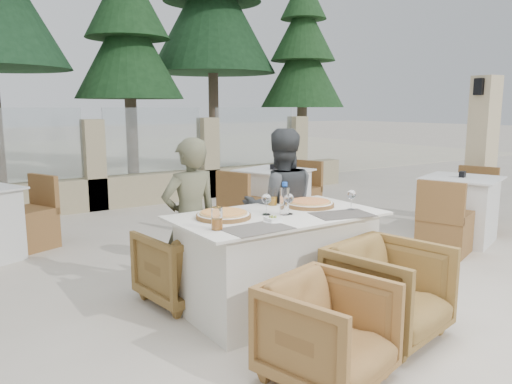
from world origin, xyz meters
TOP-DOWN VIEW (x-y plane):
  - ground at (0.00, 0.00)m, footprint 80.00×80.00m
  - sand_patch at (0.00, 14.00)m, footprint 30.00×16.00m
  - perimeter_wall_far at (0.00, 4.80)m, footprint 10.00×0.34m
  - lantern_pillar at (4.20, 1.00)m, footprint 0.34×0.34m
  - pine_centre at (1.50, 7.20)m, footprint 2.20×2.20m
  - pine_mid_right at (3.80, 7.80)m, footprint 2.99×2.99m
  - pine_far_right at (5.50, 6.50)m, footprint 1.98×1.98m
  - dining_table at (0.04, 0.09)m, footprint 1.60×0.90m
  - placemat_near_left at (-0.36, -0.22)m, footprint 0.46×0.31m
  - placemat_near_right at (0.43, -0.21)m, footprint 0.51×0.40m
  - pizza_left at (-0.38, 0.20)m, footprint 0.44×0.44m
  - pizza_right at (0.44, 0.18)m, footprint 0.51×0.51m
  - water_bottle at (0.07, 0.04)m, footprint 0.08×0.08m
  - wine_glass_centre at (-0.05, 0.11)m, footprint 0.08×0.08m
  - wine_glass_near at (0.10, 0.03)m, footprint 0.10×0.10m
  - wine_glass_corner at (0.62, -0.12)m, footprint 0.09×0.09m
  - beer_glass_left at (-0.60, -0.08)m, footprint 0.08×0.08m
  - beer_glass_right at (0.21, 0.39)m, footprint 0.08×0.08m
  - olive_dish at (-0.15, -0.11)m, footprint 0.13×0.13m
  - armchair_far_left at (-0.49, 0.66)m, footprint 0.73×0.74m
  - armchair_far_right at (0.46, 0.62)m, footprint 0.70×0.72m
  - armchair_near_left at (-0.35, -0.93)m, footprint 0.80×0.81m
  - armchair_near_right at (0.40, -0.72)m, footprint 0.83×0.85m
  - diner_left at (-0.45, 0.62)m, footprint 0.50×0.33m
  - diner_right at (0.41, 0.54)m, footprint 0.84×0.76m
  - bg_table_b at (1.65, 2.35)m, footprint 1.81×1.28m
  - bg_table_c at (3.05, 0.51)m, footprint 1.82×1.33m

SIDE VIEW (x-z plane):
  - ground at x=0.00m, z-range 0.00..0.00m
  - sand_patch at x=0.00m, z-range 0.00..0.01m
  - armchair_near_left at x=-0.35m, z-range 0.00..0.61m
  - armchair_far_left at x=-0.49m, z-range 0.00..0.61m
  - armchair_far_right at x=0.46m, z-range 0.00..0.61m
  - armchair_near_right at x=0.40m, z-range 0.00..0.66m
  - dining_table at x=0.04m, z-range 0.00..0.77m
  - bg_table_b at x=1.65m, z-range 0.00..0.77m
  - bg_table_c at x=3.05m, z-range 0.00..0.77m
  - diner_left at x=-0.45m, z-range 0.00..1.35m
  - diner_right at x=0.41m, z-range 0.00..1.40m
  - placemat_near_left at x=-0.36m, z-range 0.77..0.77m
  - placemat_near_right at x=0.43m, z-range 0.77..0.77m
  - olive_dish at x=-0.15m, z-range 0.77..0.81m
  - pizza_right at x=0.44m, z-range 0.77..0.82m
  - pizza_left at x=-0.38m, z-range 0.77..0.82m
  - perimeter_wall_far at x=0.00m, z-range 0.00..1.60m
  - beer_glass_right at x=0.21m, z-range 0.77..0.92m
  - beer_glass_left at x=-0.60m, z-range 0.77..0.92m
  - wine_glass_centre at x=-0.05m, z-range 0.77..0.95m
  - wine_glass_near at x=0.10m, z-range 0.77..0.95m
  - wine_glass_corner at x=0.62m, z-range 0.77..0.95m
  - water_bottle at x=0.07m, z-range 0.77..1.02m
  - lantern_pillar at x=4.20m, z-range 0.00..2.00m
  - pine_far_right at x=5.50m, z-range 0.00..4.50m
  - pine_centre at x=1.50m, z-range 0.00..5.00m
  - pine_mid_right at x=3.80m, z-range 0.00..6.80m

